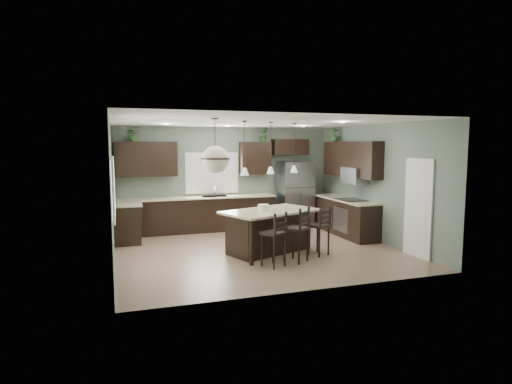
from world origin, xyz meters
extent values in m
plane|color=#9E8466|center=(0.00, 0.00, 0.00)|extent=(6.00, 6.00, 0.00)
cube|color=white|center=(2.98, -1.55, 1.02)|extent=(0.04, 0.82, 2.04)
cube|color=white|center=(-0.40, 2.73, 1.55)|extent=(1.35, 0.02, 1.00)
cube|color=white|center=(-2.98, -0.80, 1.55)|extent=(0.02, 1.10, 1.00)
cube|color=black|center=(-2.70, 1.70, 0.45)|extent=(0.60, 0.90, 0.90)
cube|color=beige|center=(-2.68, 1.70, 0.92)|extent=(0.66, 0.96, 0.04)
cube|color=black|center=(-0.85, 2.45, 0.45)|extent=(4.20, 0.60, 0.90)
cube|color=beige|center=(-0.85, 2.43, 0.92)|extent=(4.20, 0.66, 0.04)
cube|color=gray|center=(-0.40, 2.43, 0.94)|extent=(0.70, 0.45, 0.01)
cylinder|color=silver|center=(-0.40, 2.40, 1.08)|extent=(0.02, 0.02, 0.28)
cube|color=black|center=(-2.15, 2.58, 1.95)|extent=(1.55, 0.34, 0.90)
cube|color=black|center=(0.80, 2.58, 1.95)|extent=(0.85, 0.34, 0.90)
cube|color=black|center=(1.85, 2.58, 2.25)|extent=(1.05, 0.34, 0.45)
cube|color=black|center=(2.70, 0.87, 0.45)|extent=(0.60, 2.35, 0.90)
cube|color=beige|center=(2.68, 0.87, 0.92)|extent=(0.66, 2.35, 0.04)
cube|color=black|center=(2.68, 0.60, 0.94)|extent=(0.58, 0.75, 0.02)
cube|color=gray|center=(2.40, 0.60, 0.45)|extent=(0.01, 0.72, 0.60)
cube|color=black|center=(2.83, 0.87, 1.95)|extent=(0.34, 2.35, 0.90)
cube|color=gray|center=(2.78, 0.60, 1.55)|extent=(0.40, 0.75, 0.40)
cube|color=#999AA2|center=(1.89, 2.27, 0.93)|extent=(0.90, 0.74, 1.85)
cube|color=black|center=(0.20, -0.27, 0.46)|extent=(2.30, 1.81, 0.92)
cylinder|color=silver|center=(0.02, -0.35, 0.99)|extent=(0.24, 0.24, 0.14)
cube|color=black|center=(-0.11, -1.30, 0.53)|extent=(0.53, 0.53, 1.06)
cube|color=black|center=(0.43, -1.13, 0.55)|extent=(0.57, 0.57, 1.11)
cube|color=black|center=(1.09, -0.79, 0.51)|extent=(0.50, 0.50, 1.03)
imported|color=#2A5224|center=(-2.45, 2.55, 2.59)|extent=(0.37, 0.34, 0.38)
imported|color=#285625|center=(1.05, 2.55, 2.62)|extent=(0.28, 0.25, 0.43)
imported|color=#2A5A27|center=(2.80, 1.71, 2.59)|extent=(0.27, 0.27, 0.37)
plane|color=slate|center=(0.00, 2.75, 1.40)|extent=(6.00, 0.00, 6.00)
plane|color=slate|center=(0.00, -2.75, 1.40)|extent=(6.00, 0.00, 6.00)
plane|color=slate|center=(-3.00, 0.00, 1.40)|extent=(0.00, 5.50, 5.50)
plane|color=slate|center=(3.00, 0.00, 1.40)|extent=(0.00, 5.50, 5.50)
plane|color=white|center=(0.00, 0.00, 2.80)|extent=(6.00, 6.00, 0.00)
camera|label=1|loc=(-2.94, -8.76, 2.31)|focal=30.00mm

